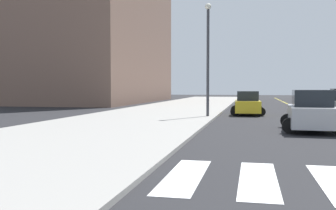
{
  "coord_description": "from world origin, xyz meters",
  "views": [
    {
      "loc": [
        -4.66,
        -5.52,
        2.23
      ],
      "look_at": [
        -10.98,
        23.46,
        0.87
      ],
      "focal_mm": 41.35,
      "sensor_mm": 36.0,
      "label": 1
    }
  ],
  "objects_px": {
    "car_silver_nearest": "(311,112)",
    "car_gray_fourth": "(336,104)",
    "street_lamp": "(208,51)",
    "car_yellow_third": "(247,104)"
  },
  "relations": [
    {
      "from": "car_gray_fourth",
      "to": "car_silver_nearest",
      "type": "bearing_deg",
      "value": 74.16
    },
    {
      "from": "car_silver_nearest",
      "to": "street_lamp",
      "type": "relative_size",
      "value": 0.59
    },
    {
      "from": "car_gray_fourth",
      "to": "street_lamp",
      "type": "bearing_deg",
      "value": 25.49
    },
    {
      "from": "car_yellow_third",
      "to": "car_gray_fourth",
      "type": "height_order",
      "value": "car_gray_fourth"
    },
    {
      "from": "car_silver_nearest",
      "to": "street_lamp",
      "type": "height_order",
      "value": "street_lamp"
    },
    {
      "from": "car_yellow_third",
      "to": "street_lamp",
      "type": "distance_m",
      "value": 6.19
    },
    {
      "from": "car_yellow_third",
      "to": "street_lamp",
      "type": "bearing_deg",
      "value": -127.84
    },
    {
      "from": "car_silver_nearest",
      "to": "car_gray_fourth",
      "type": "xyz_separation_m",
      "value": [
        3.48,
        11.47,
        -0.06
      ]
    },
    {
      "from": "car_yellow_third",
      "to": "street_lamp",
      "type": "relative_size",
      "value": 0.54
    },
    {
      "from": "car_silver_nearest",
      "to": "street_lamp",
      "type": "distance_m",
      "value": 10.14
    }
  ]
}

